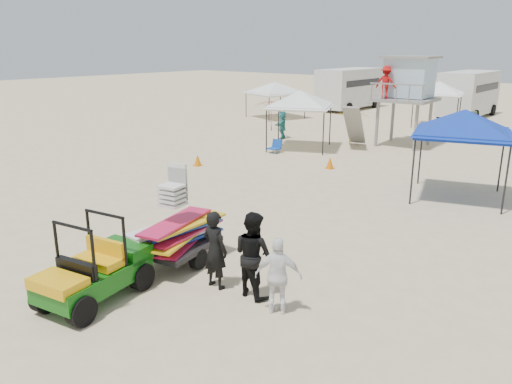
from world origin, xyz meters
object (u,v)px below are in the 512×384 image
Objects in this scene: man_left at (215,250)px; lifeguard_tower at (406,81)px; surf_trailer at (178,229)px; utility_cart at (91,264)px; canopy_blue at (465,114)px.

lifeguard_tower is (-3.74, 17.89, 2.45)m from man_left.
surf_trailer is 1.54m from man_left.
utility_cart is 0.68× the size of canopy_blue.
man_left is at bearing -99.70° from canopy_blue.
surf_trailer is 17.90m from lifeguard_tower.
utility_cart is 0.55× the size of lifeguard_tower.
canopy_blue is at bearing -99.30° from man_left.
canopy_blue is at bearing 71.70° from surf_trailer.
surf_trailer is at bearing -108.30° from canopy_blue.
canopy_blue is (5.47, -7.79, -0.42)m from lifeguard_tower.
canopy_blue is (3.24, 9.80, 2.00)m from surf_trailer.
man_left is at bearing -11.20° from surf_trailer.
surf_trailer reaches higher than utility_cart.
utility_cart is at bearing -83.63° from lifeguard_tower.
surf_trailer is at bearing 89.87° from utility_cart.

